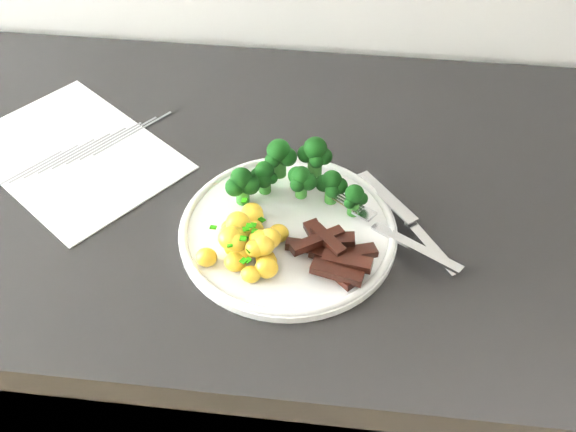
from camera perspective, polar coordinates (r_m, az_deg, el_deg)
counter at (r=1.21m, az=-4.19°, el=-12.91°), size 2.40×0.60×0.90m
recipe_paper at (r=0.94m, az=-17.35°, el=4.94°), size 0.33×0.32×0.00m
plate at (r=0.79m, az=0.00°, el=-1.16°), size 0.25×0.25×0.01m
broccoli at (r=0.81m, az=0.48°, el=3.69°), size 0.17×0.09×0.06m
potatoes at (r=0.76m, az=-3.50°, el=-1.99°), size 0.10×0.11×0.04m
beef_strips at (r=0.75m, az=3.69°, el=-3.04°), size 0.10×0.10×0.03m
fork at (r=0.78m, az=9.12°, el=-1.59°), size 0.15×0.11×0.02m
knife at (r=0.80m, az=10.77°, el=-1.43°), size 0.12×0.16×0.02m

